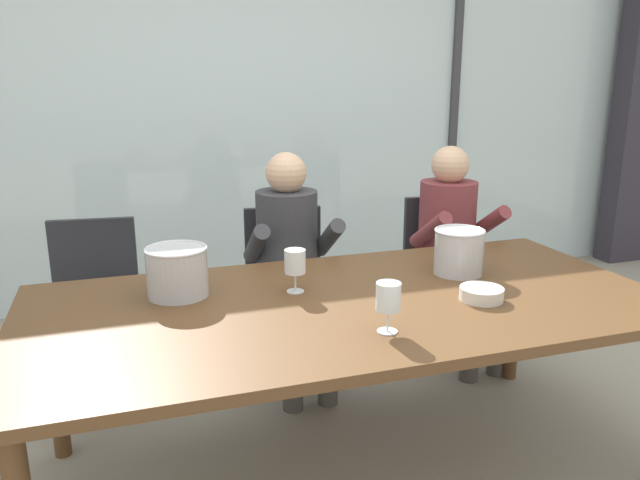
% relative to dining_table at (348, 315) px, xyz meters
% --- Properties ---
extents(ground, '(14.00, 14.00, 0.00)m').
position_rel_dining_table_xyz_m(ground, '(0.00, 1.00, -0.69)').
color(ground, '#9E9384').
extents(window_glass_panel, '(7.64, 0.03, 2.60)m').
position_rel_dining_table_xyz_m(window_glass_panel, '(0.00, 2.27, 0.61)').
color(window_glass_panel, silver).
rests_on(window_glass_panel, ground).
extents(window_mullion_right, '(0.06, 0.06, 2.60)m').
position_rel_dining_table_xyz_m(window_mullion_right, '(1.72, 2.25, 0.61)').
color(window_mullion_right, '#38383D').
rests_on(window_mullion_right, ground).
extents(hillside_vineyard, '(13.64, 2.40, 1.51)m').
position_rel_dining_table_xyz_m(hillside_vineyard, '(0.00, 5.74, 0.07)').
color(hillside_vineyard, '#568942').
rests_on(hillside_vineyard, ground).
extents(dining_table, '(2.44, 1.16, 0.75)m').
position_rel_dining_table_xyz_m(dining_table, '(0.00, 0.00, 0.00)').
color(dining_table, brown).
rests_on(dining_table, ground).
extents(chair_near_curtain, '(0.48, 0.48, 0.89)m').
position_rel_dining_table_xyz_m(chair_near_curtain, '(-0.97, 1.02, -0.17)').
color(chair_near_curtain, '#232328').
rests_on(chair_near_curtain, ground).
extents(chair_left_of_center, '(0.49, 0.49, 0.89)m').
position_rel_dining_table_xyz_m(chair_left_of_center, '(0.02, 0.99, -0.17)').
color(chair_left_of_center, '#232328').
rests_on(chair_left_of_center, ground).
extents(chair_center, '(0.48, 0.48, 0.89)m').
position_rel_dining_table_xyz_m(chair_center, '(0.98, 1.01, -0.17)').
color(chair_center, '#232328').
rests_on(chair_center, ground).
extents(person_charcoal_jacket, '(0.46, 0.61, 1.21)m').
position_rel_dining_table_xyz_m(person_charcoal_jacket, '(0.01, 0.85, 0.01)').
color(person_charcoal_jacket, '#38383D').
rests_on(person_charcoal_jacket, ground).
extents(person_maroon_top, '(0.49, 0.63, 1.21)m').
position_rel_dining_table_xyz_m(person_maroon_top, '(0.96, 0.85, 0.01)').
color(person_maroon_top, brown).
rests_on(person_maroon_top, ground).
extents(ice_bucket_primary, '(0.22, 0.22, 0.20)m').
position_rel_dining_table_xyz_m(ice_bucket_primary, '(0.57, 0.16, 0.16)').
color(ice_bucket_primary, '#B7B7BC').
rests_on(ice_bucket_primary, dining_table).
extents(ice_bucket_secondary, '(0.24, 0.24, 0.20)m').
position_rel_dining_table_xyz_m(ice_bucket_secondary, '(-0.61, 0.26, 0.16)').
color(ice_bucket_secondary, '#B7B7BC').
rests_on(ice_bucket_secondary, dining_table).
extents(tasting_bowl, '(0.17, 0.17, 0.05)m').
position_rel_dining_table_xyz_m(tasting_bowl, '(0.48, -0.16, 0.09)').
color(tasting_bowl, silver).
rests_on(tasting_bowl, dining_table).
extents(wine_glass_by_left_taster, '(0.08, 0.08, 0.17)m').
position_rel_dining_table_xyz_m(wine_glass_by_left_taster, '(0.02, -0.32, 0.18)').
color(wine_glass_by_left_taster, silver).
rests_on(wine_glass_by_left_taster, dining_table).
extents(wine_glass_near_bucket, '(0.08, 0.08, 0.17)m').
position_rel_dining_table_xyz_m(wine_glass_near_bucket, '(-0.17, 0.15, 0.18)').
color(wine_glass_near_bucket, silver).
rests_on(wine_glass_near_bucket, dining_table).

